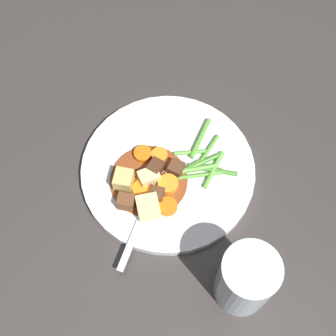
% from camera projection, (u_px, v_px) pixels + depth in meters
% --- Properties ---
extents(ground_plane, '(3.00, 3.00, 0.00)m').
position_uv_depth(ground_plane, '(168.00, 172.00, 0.76)').
color(ground_plane, '#383330').
extents(dinner_plate, '(0.28, 0.28, 0.02)m').
position_uv_depth(dinner_plate, '(168.00, 170.00, 0.75)').
color(dinner_plate, white).
rests_on(dinner_plate, ground_plane).
extents(stew_sauce, '(0.12, 0.12, 0.00)m').
position_uv_depth(stew_sauce, '(151.00, 182.00, 0.73)').
color(stew_sauce, brown).
rests_on(stew_sauce, dinner_plate).
extents(carrot_slice_0, '(0.03, 0.03, 0.01)m').
position_uv_depth(carrot_slice_0, '(142.00, 189.00, 0.73)').
color(carrot_slice_0, orange).
rests_on(carrot_slice_0, dinner_plate).
extents(carrot_slice_1, '(0.04, 0.04, 0.01)m').
position_uv_depth(carrot_slice_1, '(168.00, 184.00, 0.73)').
color(carrot_slice_1, orange).
rests_on(carrot_slice_1, dinner_plate).
extents(carrot_slice_2, '(0.04, 0.04, 0.01)m').
position_uv_depth(carrot_slice_2, '(168.00, 206.00, 0.71)').
color(carrot_slice_2, orange).
rests_on(carrot_slice_2, dinner_plate).
extents(carrot_slice_3, '(0.03, 0.03, 0.01)m').
position_uv_depth(carrot_slice_3, '(160.00, 155.00, 0.75)').
color(carrot_slice_3, orange).
rests_on(carrot_slice_3, dinner_plate).
extents(carrot_slice_4, '(0.04, 0.04, 0.01)m').
position_uv_depth(carrot_slice_4, '(143.00, 154.00, 0.75)').
color(carrot_slice_4, orange).
rests_on(carrot_slice_4, dinner_plate).
extents(potato_chunk_0, '(0.04, 0.04, 0.03)m').
position_uv_depth(potato_chunk_0, '(124.00, 180.00, 0.72)').
color(potato_chunk_0, '#DBBC6B').
rests_on(potato_chunk_0, dinner_plate).
extents(potato_chunk_1, '(0.04, 0.03, 0.02)m').
position_uv_depth(potato_chunk_1, '(148.00, 176.00, 0.73)').
color(potato_chunk_1, '#EAD68C').
rests_on(potato_chunk_1, dinner_plate).
extents(potato_chunk_2, '(0.04, 0.04, 0.03)m').
position_uv_depth(potato_chunk_2, '(148.00, 207.00, 0.70)').
color(potato_chunk_2, '#EAD68C').
rests_on(potato_chunk_2, dinner_plate).
extents(meat_chunk_0, '(0.03, 0.03, 0.02)m').
position_uv_depth(meat_chunk_0, '(157.00, 195.00, 0.72)').
color(meat_chunk_0, '#56331E').
rests_on(meat_chunk_0, dinner_plate).
extents(meat_chunk_1, '(0.03, 0.03, 0.02)m').
position_uv_depth(meat_chunk_1, '(176.00, 168.00, 0.74)').
color(meat_chunk_1, '#56331E').
rests_on(meat_chunk_1, dinner_plate).
extents(meat_chunk_2, '(0.03, 0.03, 0.02)m').
position_uv_depth(meat_chunk_2, '(156.00, 168.00, 0.73)').
color(meat_chunk_2, '#4C2B19').
rests_on(meat_chunk_2, dinner_plate).
extents(meat_chunk_3, '(0.03, 0.03, 0.02)m').
position_uv_depth(meat_chunk_3, '(126.00, 202.00, 0.71)').
color(meat_chunk_3, brown).
rests_on(meat_chunk_3, dinner_plate).
extents(green_bean_0, '(0.08, 0.02, 0.01)m').
position_uv_depth(green_bean_0, '(201.00, 163.00, 0.75)').
color(green_bean_0, '#4C8E33').
rests_on(green_bean_0, dinner_plate).
extents(green_bean_1, '(0.06, 0.03, 0.01)m').
position_uv_depth(green_bean_1, '(208.00, 151.00, 0.76)').
color(green_bean_1, '#599E38').
rests_on(green_bean_1, dinner_plate).
extents(green_bean_2, '(0.04, 0.04, 0.01)m').
position_uv_depth(green_bean_2, '(205.00, 167.00, 0.74)').
color(green_bean_2, '#4C8E33').
rests_on(green_bean_2, dinner_plate).
extents(green_bean_3, '(0.07, 0.05, 0.01)m').
position_uv_depth(green_bean_3, '(200.00, 138.00, 0.77)').
color(green_bean_3, '#599E38').
rests_on(green_bean_3, dinner_plate).
extents(green_bean_4, '(0.06, 0.04, 0.01)m').
position_uv_depth(green_bean_4, '(214.00, 170.00, 0.74)').
color(green_bean_4, '#66AD42').
rests_on(green_bean_4, dinner_plate).
extents(green_bean_5, '(0.05, 0.03, 0.01)m').
position_uv_depth(green_bean_5, '(191.00, 153.00, 0.76)').
color(green_bean_5, '#66AD42').
rests_on(green_bean_5, dinner_plate).
extents(green_bean_6, '(0.07, 0.04, 0.01)m').
position_uv_depth(green_bean_6, '(193.00, 169.00, 0.74)').
color(green_bean_6, '#66AD42').
rests_on(green_bean_6, dinner_plate).
extents(green_bean_7, '(0.07, 0.01, 0.01)m').
position_uv_depth(green_bean_7, '(181.00, 171.00, 0.74)').
color(green_bean_7, '#4C8E33').
rests_on(green_bean_7, dinner_plate).
extents(green_bean_8, '(0.05, 0.05, 0.01)m').
position_uv_depth(green_bean_8, '(219.00, 171.00, 0.74)').
color(green_bean_8, '#4C8E33').
rests_on(green_bean_8, dinner_plate).
extents(green_bean_9, '(0.07, 0.04, 0.01)m').
position_uv_depth(green_bean_9, '(201.00, 175.00, 0.74)').
color(green_bean_9, '#599E38').
rests_on(green_bean_9, dinner_plate).
extents(fork, '(0.15, 0.11, 0.00)m').
position_uv_depth(fork, '(143.00, 213.00, 0.71)').
color(fork, silver).
rests_on(fork, dinner_plate).
extents(water_glass, '(0.08, 0.08, 0.12)m').
position_uv_depth(water_glass, '(246.00, 280.00, 0.62)').
color(water_glass, silver).
rests_on(water_glass, ground_plane).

